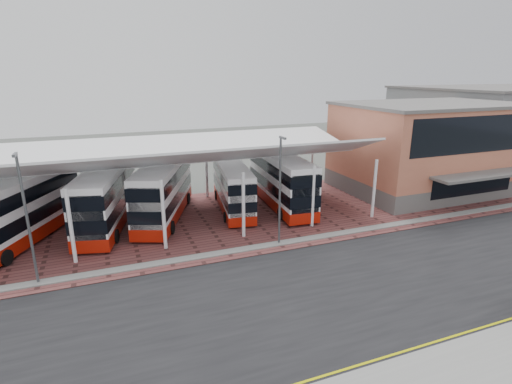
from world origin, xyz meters
TOP-DOWN VIEW (x-y plane):
  - ground at (0.00, 0.00)m, footprint 140.00×140.00m
  - road at (0.00, -1.00)m, footprint 120.00×14.00m
  - forecourt at (2.00, 13.00)m, footprint 72.00×16.00m
  - north_kerb at (0.00, 6.20)m, footprint 120.00×0.80m
  - yellow_line_near at (0.00, -7.00)m, footprint 120.00×0.12m
  - yellow_line_far at (0.00, -6.70)m, footprint 120.00×0.12m
  - canopy at (-6.00, 13.94)m, footprint 37.00×11.63m
  - terminal at (23.00, 13.92)m, footprint 18.40×14.40m
  - warehouse at (48.00, 24.00)m, footprint 30.50×20.50m
  - lamp_west at (-14.00, 6.27)m, footprint 0.16×0.90m
  - lamp_east at (2.00, 6.27)m, footprint 0.16×0.90m
  - bus_1 at (-15.71, 13.61)m, footprint 7.79×11.87m
  - bus_2 at (-9.65, 14.74)m, footprint 5.55×12.07m
  - bus_3 at (-4.98, 14.98)m, footprint 6.88×11.99m
  - bus_4 at (1.24, 14.91)m, footprint 3.93×10.47m
  - bus_5 at (5.85, 14.37)m, footprint 3.71×12.02m

SIDE VIEW (x-z plane):
  - ground at x=0.00m, z-range 0.00..0.00m
  - road at x=0.00m, z-range 0.00..0.02m
  - yellow_line_near at x=0.00m, z-range 0.02..0.03m
  - yellow_line_far at x=0.00m, z-range 0.02..0.03m
  - forecourt at x=2.00m, z-range 0.00..0.06m
  - north_kerb at x=0.00m, z-range 0.00..0.14m
  - bus_4 at x=1.24m, z-range 0.05..4.26m
  - bus_2 at x=-9.65m, z-range 0.04..4.89m
  - bus_3 at x=-4.98m, z-range 0.04..4.92m
  - bus_5 at x=5.85m, z-range 0.04..4.92m
  - bus_1 at x=-15.71m, z-range 0.04..4.95m
  - lamp_west at x=-14.00m, z-range 0.32..8.40m
  - lamp_east at x=2.00m, z-range 0.32..8.40m
  - terminal at x=23.00m, z-range 0.03..9.28m
  - warehouse at x=48.00m, z-range 0.03..10.28m
  - canopy at x=-6.00m, z-range 2.26..9.33m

